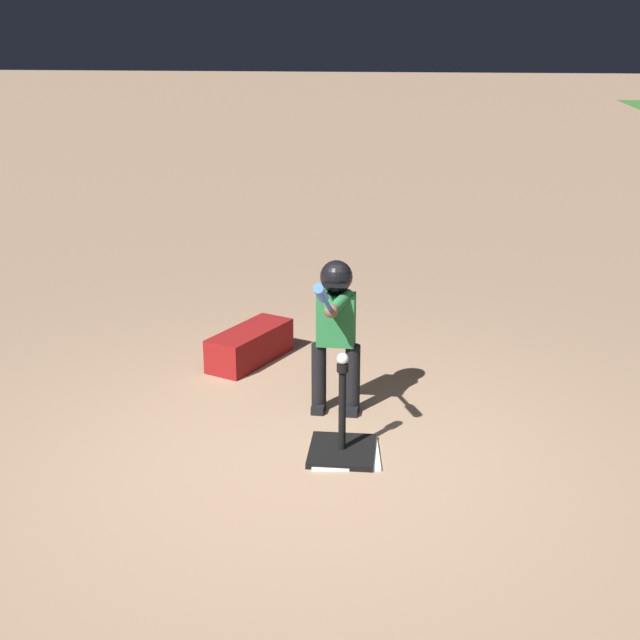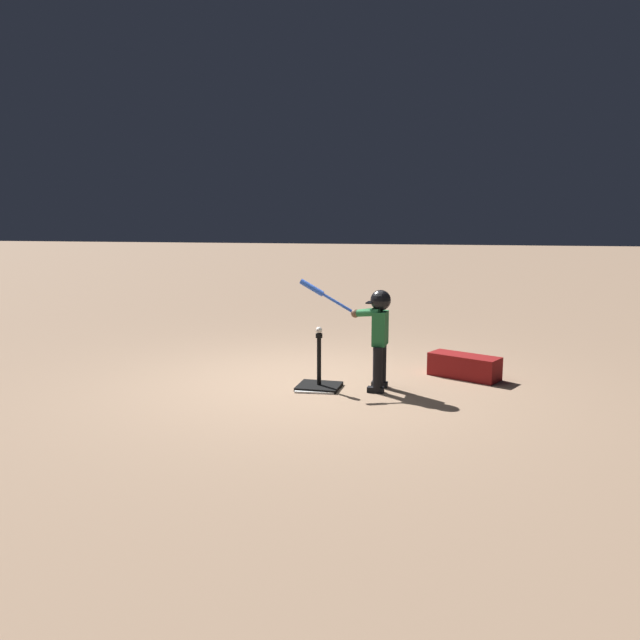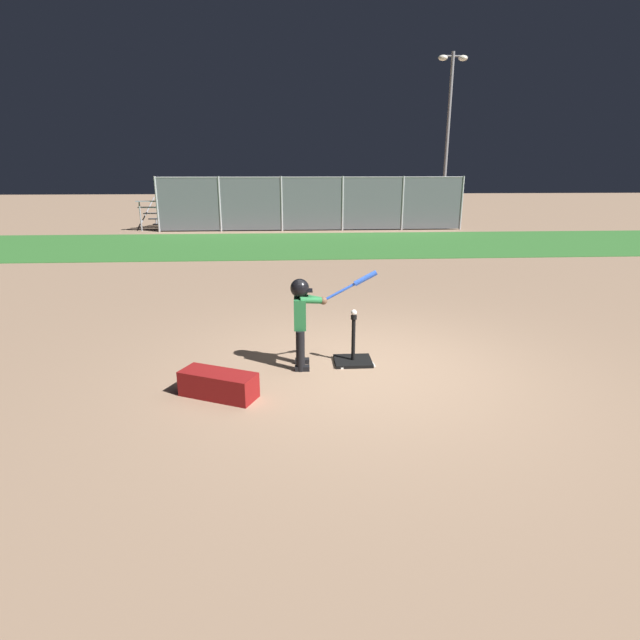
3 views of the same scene
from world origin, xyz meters
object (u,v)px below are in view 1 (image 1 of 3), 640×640
at_px(batting_tee, 342,443).
at_px(equipment_bag, 250,345).
at_px(batter_child, 335,319).
at_px(baseball, 343,359).

bearing_deg(batting_tee, equipment_bag, -150.70).
bearing_deg(equipment_bag, batter_child, 64.47).
distance_m(batter_child, equipment_bag, 1.37).
distance_m(batter_child, baseball, 0.64).
relative_size(batter_child, equipment_bag, 1.46).
height_order(batting_tee, baseball, baseball).
height_order(batter_child, equipment_bag, batter_child).
height_order(batter_child, baseball, batter_child).
bearing_deg(batting_tee, baseball, 180.00).
height_order(batting_tee, equipment_bag, batting_tee).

